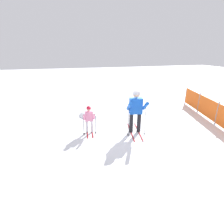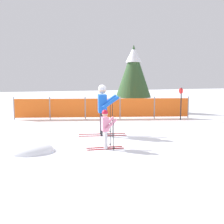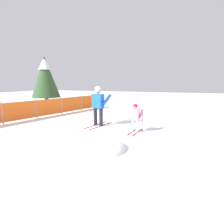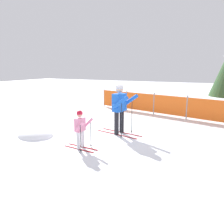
% 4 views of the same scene
% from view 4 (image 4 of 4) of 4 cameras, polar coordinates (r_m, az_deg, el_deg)
% --- Properties ---
extents(ground_plane, '(60.00, 60.00, 0.00)m').
position_cam_4_polar(ground_plane, '(8.17, 0.72, -5.52)').
color(ground_plane, white).
extents(skier_adult, '(1.78, 0.88, 1.84)m').
position_cam_4_polar(skier_adult, '(7.84, 2.09, 2.06)').
color(skier_adult, maroon).
rests_on(skier_adult, ground_plane).
extents(skier_child, '(1.12, 0.55, 1.17)m').
position_cam_4_polar(skier_child, '(6.54, -8.24, -3.76)').
color(skier_child, maroon).
rests_on(skier_child, ground_plane).
extents(safety_fence, '(8.53, 2.26, 1.12)m').
position_cam_4_polar(safety_fence, '(11.18, 14.80, 1.71)').
color(safety_fence, gray).
rests_on(safety_fence, ground_plane).
extents(snow_mound, '(1.32, 1.12, 0.53)m').
position_cam_4_polar(snow_mound, '(8.29, -19.29, -5.93)').
color(snow_mound, white).
rests_on(snow_mound, ground_plane).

